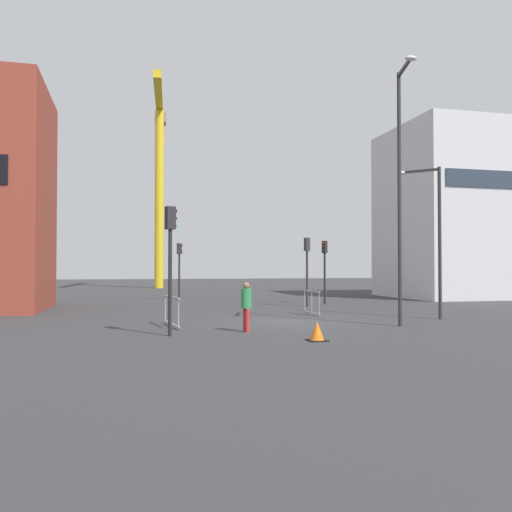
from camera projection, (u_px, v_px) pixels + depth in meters
The scene contains 13 objects.
ground at pixel (285, 322), 20.46m from camera, with size 160.00×160.00×0.00m, color #333335.
office_block at pixel (463, 213), 37.91m from camera, with size 10.10×8.61×11.93m.
construction_crane at pixel (159, 163), 54.30m from camera, with size 2.15×14.95×19.21m.
streetlamp_tall at pixel (401, 179), 18.89m from camera, with size 0.72×1.78×9.12m.
streetlamp_short at pixel (434, 228), 21.78m from camera, with size 1.36×1.22×6.22m.
traffic_light_near at pixel (170, 249), 16.33m from camera, with size 0.39×0.32×3.97m.
traffic_light_corner at pixel (307, 260), 28.48m from camera, with size 0.28×0.39×3.70m.
traffic_light_verge at pixel (179, 262), 34.33m from camera, with size 0.38×0.28×3.67m.
traffic_light_far at pixel (325, 261), 30.60m from camera, with size 0.37×0.37×3.63m.
pedestrian_walking at pixel (246, 303), 17.33m from camera, with size 0.34×0.34×1.62m.
safety_barrier_left_run at pixel (172, 311), 18.79m from camera, with size 0.39×2.26×1.08m.
safety_barrier_front at pixel (312, 302), 23.37m from camera, with size 0.14×1.84×1.08m.
traffic_cone_striped at pixel (317, 332), 15.18m from camera, with size 0.55×0.55×0.56m.
Camera 1 is at (-5.98, -19.65, 2.09)m, focal length 37.34 mm.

